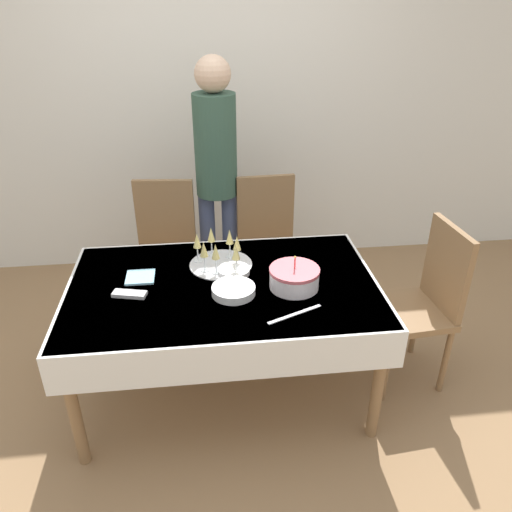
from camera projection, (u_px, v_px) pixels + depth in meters
ground_plane at (227, 387)px, 2.97m from camera, size 12.00×12.00×0.00m
wall_back at (208, 98)px, 3.79m from camera, size 8.00×0.05×2.70m
dining_table at (224, 300)px, 2.67m from camera, size 1.63×1.02×0.72m
dining_chair_far_left at (165, 246)px, 3.39m from camera, size 0.46×0.46×0.98m
dining_chair_far_right at (268, 241)px, 3.47m from camera, size 0.44×0.44×0.98m
dining_chair_right_end at (423, 298)px, 2.83m from camera, size 0.45×0.45×0.98m
birthday_cake at (294, 278)px, 2.57m from camera, size 0.26×0.26×0.18m
champagne_tray at (219, 252)px, 2.76m from camera, size 0.35×0.35×0.18m
plate_stack_main at (234, 290)px, 2.53m from camera, size 0.22×0.22×0.04m
plate_stack_dessert at (234, 271)px, 2.72m from camera, size 0.17×0.17×0.03m
cake_knife at (295, 314)px, 2.38m from camera, size 0.28×0.14×0.00m
fork_pile at (129, 294)px, 2.52m from camera, size 0.18×0.10×0.02m
napkin_pile at (140, 277)px, 2.67m from camera, size 0.15×0.15×0.01m
person_standing at (216, 163)px, 3.33m from camera, size 0.28×0.28×1.74m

